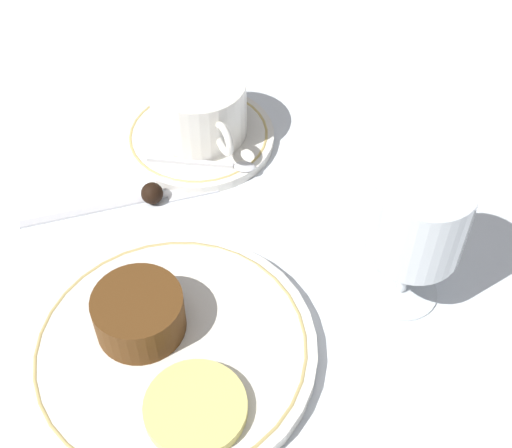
{
  "coord_description": "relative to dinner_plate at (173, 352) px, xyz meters",
  "views": [
    {
      "loc": [
        0.3,
        -0.09,
        0.5
      ],
      "look_at": [
        -0.06,
        0.1,
        0.04
      ],
      "focal_mm": 50.0,
      "sensor_mm": 36.0,
      "label": 1
    }
  ],
  "objects": [
    {
      "name": "spoon",
      "position": [
        -0.18,
        0.12,
        0.0
      ],
      "size": [
        0.07,
        0.1,
        0.0
      ],
      "color": "silver",
      "rests_on": "saucer"
    },
    {
      "name": "fork",
      "position": [
        -0.18,
        0.04,
        -0.01
      ],
      "size": [
        0.05,
        0.19,
        0.01
      ],
      "color": "silver",
      "rests_on": "ground_plane"
    },
    {
      "name": "dessert_cake",
      "position": [
        -0.03,
        -0.01,
        0.02
      ],
      "size": [
        0.07,
        0.07,
        0.04
      ],
      "color": "#563314",
      "rests_on": "dinner_plate"
    },
    {
      "name": "wine_glass",
      "position": [
        0.03,
        0.2,
        0.08
      ],
      "size": [
        0.08,
        0.08,
        0.13
      ],
      "color": "silver",
      "rests_on": "ground_plane"
    },
    {
      "name": "dinner_plate",
      "position": [
        0.0,
        0.0,
        0.0
      ],
      "size": [
        0.23,
        0.23,
        0.01
      ],
      "color": "white",
      "rests_on": "ground_plane"
    },
    {
      "name": "chocolate_truffle",
      "position": [
        -0.17,
        0.05,
        0.0
      ],
      "size": [
        0.02,
        0.02,
        0.02
      ],
      "color": "black",
      "rests_on": "ground_plane"
    },
    {
      "name": "pineapple_slice",
      "position": [
        0.06,
        -0.01,
        0.01
      ],
      "size": [
        0.08,
        0.08,
        0.01
      ],
      "color": "#EFE075",
      "rests_on": "dinner_plate"
    },
    {
      "name": "coffee_cup",
      "position": [
        -0.23,
        0.13,
        0.03
      ],
      "size": [
        0.12,
        0.1,
        0.06
      ],
      "color": "white",
      "rests_on": "saucer"
    },
    {
      "name": "saucer",
      "position": [
        -0.23,
        0.13,
        -0.0
      ],
      "size": [
        0.16,
        0.16,
        0.01
      ],
      "color": "white",
      "rests_on": "ground_plane"
    },
    {
      "name": "ground_plane",
      "position": [
        -0.0,
        0.01,
        -0.01
      ],
      "size": [
        3.0,
        3.0,
        0.0
      ],
      "primitive_type": "plane",
      "color": "white"
    }
  ]
}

